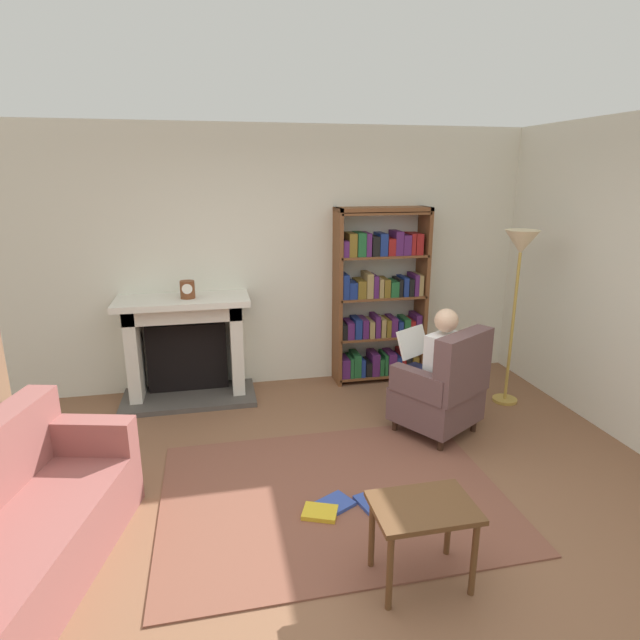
{
  "coord_description": "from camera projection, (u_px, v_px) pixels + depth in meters",
  "views": [
    {
      "loc": [
        -0.75,
        -2.82,
        2.22
      ],
      "look_at": [
        0.1,
        1.2,
        1.05
      ],
      "focal_mm": 28.97,
      "sensor_mm": 36.0,
      "label": 1
    }
  ],
  "objects": [
    {
      "name": "scattered_books",
      "position": [
        340.0,
        507.0,
        3.53
      ],
      "size": [
        0.62,
        0.34,
        0.03
      ],
      "color": "gold",
      "rests_on": "area_rug"
    },
    {
      "name": "mantel_clock",
      "position": [
        187.0,
        290.0,
        4.97
      ],
      "size": [
        0.14,
        0.14,
        0.17
      ],
      "color": "brown",
      "rests_on": "fireplace"
    },
    {
      "name": "bookshelf",
      "position": [
        380.0,
        298.0,
        5.56
      ],
      "size": [
        0.99,
        0.32,
        1.89
      ],
      "color": "brown",
      "rests_on": "ground"
    },
    {
      "name": "floor_lamp",
      "position": [
        520.0,
        258.0,
        4.83
      ],
      "size": [
        0.32,
        0.32,
        1.72
      ],
      "color": "#B7933F",
      "rests_on": "ground"
    },
    {
      "name": "side_table",
      "position": [
        423.0,
        518.0,
        2.81
      ],
      "size": [
        0.56,
        0.39,
        0.49
      ],
      "color": "brown",
      "rests_on": "ground"
    },
    {
      "name": "fireplace",
      "position": [
        186.0,
        344.0,
        5.21
      ],
      "size": [
        1.32,
        0.64,
        1.06
      ],
      "color": "#4C4742",
      "rests_on": "ground"
    },
    {
      "name": "back_wall",
      "position": [
        284.0,
        259.0,
        5.45
      ],
      "size": [
        5.6,
        0.1,
        2.7
      ],
      "primitive_type": "cube",
      "color": "silver",
      "rests_on": "ground"
    },
    {
      "name": "ground",
      "position": [
        343.0,
        522.0,
        3.42
      ],
      "size": [
        14.0,
        14.0,
        0.0
      ],
      "primitive_type": "plane",
      "color": "brown"
    },
    {
      "name": "sofa_floral",
      "position": [
        7.0,
        538.0,
        2.79
      ],
      "size": [
        1.11,
        1.82,
        0.85
      ],
      "rotation": [
        0.0,
        0.0,
        1.32
      ],
      "color": "#91514D",
      "rests_on": "ground"
    },
    {
      "name": "area_rug",
      "position": [
        332.0,
        494.0,
        3.7
      ],
      "size": [
        2.4,
        1.8,
        0.01
      ],
      "primitive_type": "cube",
      "color": "brown",
      "rests_on": "ground"
    },
    {
      "name": "seated_reader",
      "position": [
        433.0,
        364.0,
        4.49
      ],
      "size": [
        0.54,
        0.59,
        1.14
      ],
      "rotation": [
        0.0,
        0.0,
        3.68
      ],
      "color": "white",
      "rests_on": "ground"
    },
    {
      "name": "armchair_reading",
      "position": [
        443.0,
        389.0,
        4.46
      ],
      "size": [
        0.87,
        0.86,
        0.97
      ],
      "rotation": [
        0.0,
        0.0,
        3.68
      ],
      "color": "#331E14",
      "rests_on": "ground"
    },
    {
      "name": "side_wall_right",
      "position": [
        589.0,
        272.0,
        4.75
      ],
      "size": [
        0.1,
        5.2,
        2.7
      ],
      "primitive_type": "cube",
      "color": "silver",
      "rests_on": "ground"
    }
  ]
}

